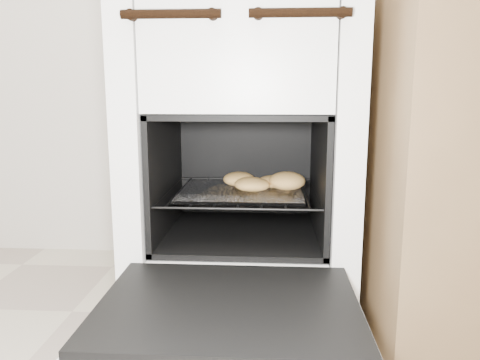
# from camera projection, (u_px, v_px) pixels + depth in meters

# --- Properties ---
(stove) EXTENTS (0.58, 0.65, 0.89)m
(stove) POSITION_uv_depth(u_px,v_px,m) (243.00, 154.00, 1.35)
(stove) COLOR white
(stove) RESTS_ON ground
(oven_door) EXTENTS (0.53, 0.41, 0.04)m
(oven_door) POSITION_uv_depth(u_px,v_px,m) (229.00, 311.00, 0.91)
(oven_door) COLOR black
(oven_door) RESTS_ON stove
(oven_rack) EXTENTS (0.42, 0.41, 0.01)m
(oven_rack) POSITION_uv_depth(u_px,v_px,m) (242.00, 192.00, 1.31)
(oven_rack) COLOR black
(oven_rack) RESTS_ON stove
(foil_sheet) EXTENTS (0.33, 0.29, 0.01)m
(foil_sheet) POSITION_uv_depth(u_px,v_px,m) (241.00, 191.00, 1.29)
(foil_sheet) COLOR white
(foil_sheet) RESTS_ON oven_rack
(baked_rolls) EXTENTS (0.24, 0.17, 0.05)m
(baked_rolls) POSITION_uv_depth(u_px,v_px,m) (263.00, 182.00, 1.29)
(baked_rolls) COLOR #DFB559
(baked_rolls) RESTS_ON foil_sheet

